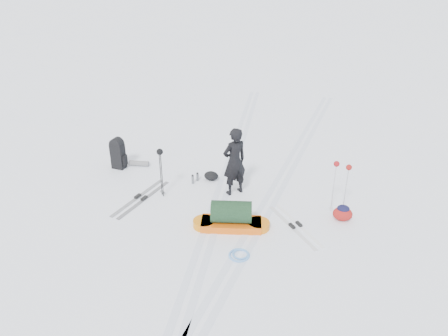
{
  "coord_description": "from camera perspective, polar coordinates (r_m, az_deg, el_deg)",
  "views": [
    {
      "loc": [
        2.16,
        -8.55,
        5.55
      ],
      "look_at": [
        0.12,
        0.15,
        0.95
      ],
      "focal_mm": 35.0,
      "sensor_mm": 36.0,
      "label": 1
    }
  ],
  "objects": [
    {
      "name": "ski_poles_silver",
      "position": [
        9.93,
        15.15,
        -0.45
      ],
      "size": [
        0.39,
        0.24,
        1.3
      ],
      "rotation": [
        0.0,
        0.0,
        -0.24
      ],
      "color": "silver",
      "rests_on": "ground"
    },
    {
      "name": "thermos_pair",
      "position": [
        11.38,
        -3.8,
        -1.33
      ],
      "size": [
        0.16,
        0.25,
        0.25
      ],
      "rotation": [
        0.0,
        0.0,
        0.37
      ],
      "color": "slate",
      "rests_on": "ground"
    },
    {
      "name": "ski_poles_black",
      "position": [
        10.44,
        -8.34,
        1.34
      ],
      "size": [
        0.16,
        0.16,
        1.27
      ],
      "rotation": [
        0.0,
        0.0,
        0.18
      ],
      "color": "black",
      "rests_on": "ground"
    },
    {
      "name": "expedition_rucksack",
      "position": [
        12.3,
        -13.36,
        1.78
      ],
      "size": [
        0.97,
        0.49,
        0.89
      ],
      "rotation": [
        0.0,
        0.0,
        -0.14
      ],
      "color": "black",
      "rests_on": "ground"
    },
    {
      "name": "touring_skis_white",
      "position": [
        9.82,
        9.3,
        -7.48
      ],
      "size": [
        1.34,
        1.6,
        0.07
      ],
      "rotation": [
        0.0,
        0.0,
        -0.91
      ],
      "color": "silver",
      "rests_on": "ground"
    },
    {
      "name": "rope_coil",
      "position": [
        8.87,
        2.05,
        -11.26
      ],
      "size": [
        0.51,
        0.51,
        0.05
      ],
      "rotation": [
        0.0,
        0.0,
        -0.22
      ],
      "color": "#5B98DF",
      "rests_on": "ground"
    },
    {
      "name": "skier",
      "position": [
        10.53,
        1.37,
        0.83
      ],
      "size": [
        0.74,
        0.74,
        1.74
      ],
      "primitive_type": "imported",
      "rotation": [
        0.0,
        0.0,
        3.91
      ],
      "color": "black",
      "rests_on": "ground"
    },
    {
      "name": "touring_skis_grey",
      "position": [
        10.87,
        -10.79,
        -3.89
      ],
      "size": [
        0.78,
        1.97,
        0.07
      ],
      "rotation": [
        0.0,
        0.0,
        1.31
      ],
      "color": "gray",
      "rests_on": "ground"
    },
    {
      "name": "ground",
      "position": [
        10.42,
        -0.84,
        -4.94
      ],
      "size": [
        200.0,
        200.0,
        0.0
      ],
      "primitive_type": "plane",
      "color": "white",
      "rests_on": "ground"
    },
    {
      "name": "stuff_sack",
      "position": [
        11.47,
        -1.68,
        -1.03
      ],
      "size": [
        0.46,
        0.41,
        0.24
      ],
      "rotation": [
        0.0,
        0.0,
        0.41
      ],
      "color": "black",
      "rests_on": "ground"
    },
    {
      "name": "small_daypack",
      "position": [
        10.17,
        15.24,
        -5.69
      ],
      "size": [
        0.55,
        0.52,
        0.38
      ],
      "rotation": [
        0.0,
        0.0,
        -0.59
      ],
      "color": "maroon",
      "rests_on": "ground"
    },
    {
      "name": "pulk_sled",
      "position": [
        9.54,
        0.96,
        -6.54
      ],
      "size": [
        1.74,
        0.77,
        0.64
      ],
      "rotation": [
        0.0,
        0.0,
        0.17
      ],
      "color": "#E45A0D",
      "rests_on": "ground"
    },
    {
      "name": "ski_tracks",
      "position": [
        11.04,
        3.35,
        -2.95
      ],
      "size": [
        3.38,
        17.97,
        0.01
      ],
      "color": "silver",
      "rests_on": "ground"
    }
  ]
}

